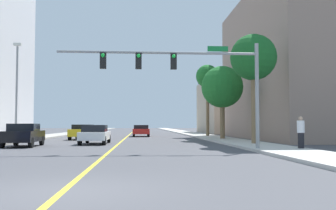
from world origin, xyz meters
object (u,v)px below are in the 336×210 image
object	(u,v)px
street_lamp	(17,86)
palm_near	(253,58)
car_white	(95,134)
car_red	(141,130)
palm_far	(207,78)
car_black	(23,135)
car_yellow	(83,132)
traffic_signal_mast	(187,70)
palm_mid	(222,87)
pedestrian	(301,132)

from	to	relation	value
street_lamp	palm_near	world-z (taller)	street_lamp
car_white	car_red	bearing A→B (deg)	79.36
street_lamp	palm_far	size ratio (longest dim) A/B	0.94
car_black	car_white	size ratio (longest dim) A/B	0.86
car_white	car_black	bearing A→B (deg)	-145.61
car_black	car_yellow	bearing A→B (deg)	-102.33
traffic_signal_mast	car_black	world-z (taller)	traffic_signal_mast
palm_mid	car_black	world-z (taller)	palm_mid
car_black	palm_near	bearing A→B (deg)	178.53
palm_near	car_red	world-z (taller)	palm_near
car_black	pedestrian	world-z (taller)	pedestrian
palm_mid	palm_far	distance (m)	8.76
street_lamp	pedestrian	bearing A→B (deg)	-29.45
traffic_signal_mast	car_red	size ratio (longest dim) A/B	2.32
traffic_signal_mast	palm_near	size ratio (longest dim) A/B	1.45
palm_mid	car_red	world-z (taller)	palm_mid
palm_near	car_white	size ratio (longest dim) A/B	1.59
palm_mid	car_yellow	bearing A→B (deg)	169.00
palm_far	car_red	size ratio (longest dim) A/B	1.75
car_yellow	car_white	world-z (taller)	car_yellow
traffic_signal_mast	palm_mid	size ratio (longest dim) A/B	1.63
car_yellow	pedestrian	distance (m)	21.35
traffic_signal_mast	car_white	xyz separation A→B (m)	(-5.67, 7.83, -3.55)
car_yellow	car_white	bearing A→B (deg)	-74.15
traffic_signal_mast	car_white	size ratio (longest dim) A/B	2.30
street_lamp	car_black	world-z (taller)	street_lamp
traffic_signal_mast	palm_near	world-z (taller)	palm_near
palm_near	car_red	bearing A→B (deg)	110.92
palm_near	car_yellow	world-z (taller)	palm_near
palm_near	car_yellow	size ratio (longest dim) A/B	1.64
palm_far	traffic_signal_mast	bearing A→B (deg)	-102.70
car_yellow	pedestrian	bearing A→B (deg)	-48.30
traffic_signal_mast	car_red	distance (m)	25.07
palm_mid	palm_far	size ratio (longest dim) A/B	0.81
palm_mid	car_black	size ratio (longest dim) A/B	1.64
palm_near	car_red	distance (m)	21.61
traffic_signal_mast	palm_far	distance (m)	22.87
car_yellow	palm_near	bearing A→B (deg)	-38.95
street_lamp	car_yellow	size ratio (longest dim) A/B	1.68
street_lamp	palm_mid	xyz separation A→B (m)	(16.68, 3.79, 0.40)
street_lamp	pedestrian	size ratio (longest dim) A/B	4.47
palm_mid	pedestrian	size ratio (longest dim) A/B	3.86
street_lamp	pedestrian	xyz separation A→B (m)	(17.86, -10.08, -3.33)
car_yellow	car_red	bearing A→B (deg)	59.57
traffic_signal_mast	pedestrian	world-z (taller)	traffic_signal_mast
palm_mid	car_yellow	distance (m)	13.43
traffic_signal_mast	palm_near	bearing A→B (deg)	44.91
street_lamp	palm_mid	world-z (taller)	street_lamp
palm_near	car_yellow	xyz separation A→B (m)	(-12.88, 11.00, -5.09)
street_lamp	palm_near	distance (m)	17.69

